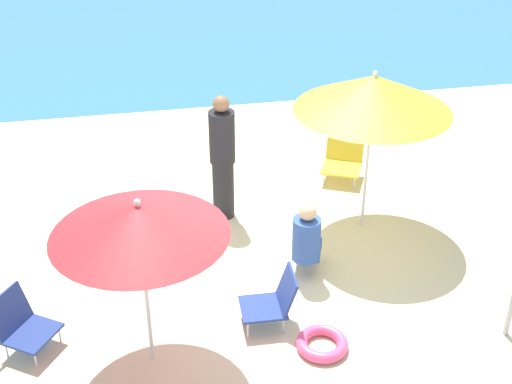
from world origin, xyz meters
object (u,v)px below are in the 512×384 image
object	(u,v)px
beach_chair_b	(274,300)
beach_bag	(134,260)
beach_chair_a	(21,324)
beach_chair_c	(343,161)
swim_ring	(322,344)
person_a	(223,158)
umbrella_red	(139,220)
person_b	(307,238)
umbrella_yellow	(374,93)

from	to	relation	value
beach_chair_b	beach_bag	bearing A→B (deg)	-39.94
beach_chair_a	beach_chair_c	bearing A→B (deg)	67.43
swim_ring	beach_chair_b	bearing A→B (deg)	130.45
beach_chair_b	person_a	distance (m)	2.35
person_a	beach_bag	distance (m)	1.75
umbrella_red	person_b	xyz separation A→B (m)	(1.87, 1.06, -1.14)
beach_bag	beach_chair_c	bearing A→B (deg)	28.71
beach_chair_c	beach_bag	bearing A→B (deg)	-35.63
umbrella_yellow	person_a	distance (m)	2.10
person_a	swim_ring	distance (m)	2.93
umbrella_red	beach_chair_b	xyz separation A→B (m)	(1.31, 0.28, -1.33)
beach_chair_c	swim_ring	size ratio (longest dim) A/B	1.43
person_b	umbrella_red	bearing A→B (deg)	139.94
beach_chair_a	beach_bag	xyz separation A→B (m)	(1.16, 1.15, -0.18)
umbrella_red	swim_ring	world-z (taller)	umbrella_red
beach_chair_b	person_a	xyz separation A→B (m)	(-0.19, 2.27, 0.55)
beach_chair_b	beach_bag	xyz separation A→B (m)	(-1.42, 1.29, -0.19)
umbrella_yellow	beach_chair_c	xyz separation A→B (m)	(0.14, 1.32, -1.60)
beach_chair_a	person_b	bearing A→B (deg)	45.32
beach_bag	person_b	bearing A→B (deg)	-14.23
person_a	person_b	bearing A→B (deg)	-66.33
person_b	person_a	bearing A→B (deg)	46.90
beach_chair_b	beach_bag	size ratio (longest dim) A/B	2.31
swim_ring	person_b	bearing A→B (deg)	83.21
umbrella_red	beach_chair_a	size ratio (longest dim) A/B	2.58
umbrella_yellow	beach_chair_c	distance (m)	2.08
person_b	beach_bag	size ratio (longest dim) A/B	3.64
umbrella_red	person_a	bearing A→B (deg)	66.24
swim_ring	person_a	bearing A→B (deg)	102.22
umbrella_yellow	beach_bag	xyz separation A→B (m)	(-2.98, -0.39, -1.74)
person_b	swim_ring	distance (m)	1.35
beach_chair_c	person_a	size ratio (longest dim) A/B	0.45
umbrella_red	beach_chair_a	bearing A→B (deg)	161.85
swim_ring	beach_bag	world-z (taller)	beach_bag
person_a	beach_bag	xyz separation A→B (m)	(-1.24, -0.99, -0.75)
beach_chair_a	beach_chair_c	world-z (taller)	beach_chair_a
umbrella_red	beach_chair_b	distance (m)	1.89
beach_chair_a	swim_ring	distance (m)	3.07
umbrella_yellow	beach_chair_a	size ratio (longest dim) A/B	2.97
umbrella_yellow	person_b	distance (m)	1.91
person_a	beach_chair_b	bearing A→B (deg)	-88.18
umbrella_yellow	swim_ring	xyz separation A→B (m)	(-1.15, -2.15, -1.80)
swim_ring	beach_bag	distance (m)	2.54
umbrella_red	umbrella_yellow	size ratio (longest dim) A/B	0.87
person_b	swim_ring	size ratio (longest dim) A/B	1.86
umbrella_yellow	person_b	bearing A→B (deg)	-138.33
beach_chair_a	swim_ring	xyz separation A→B (m)	(2.99, -0.62, -0.24)
umbrella_yellow	umbrella_red	bearing A→B (deg)	-145.74
person_a	beach_bag	bearing A→B (deg)	-144.34
person_a	person_b	distance (m)	1.70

